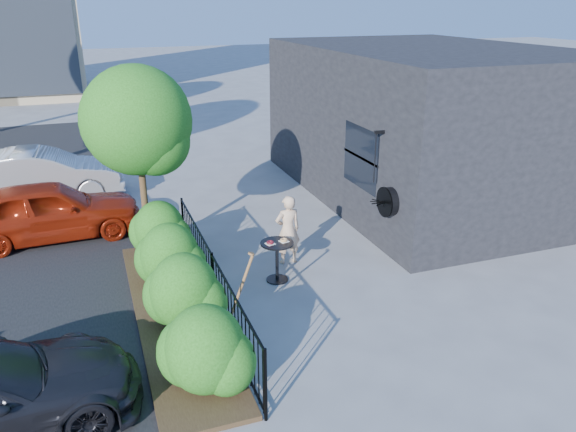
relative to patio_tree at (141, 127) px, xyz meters
name	(u,v)px	position (x,y,z in m)	size (l,w,h in m)	color
ground	(294,295)	(2.24, -2.76, -2.76)	(120.00, 120.00, 0.00)	gray
shop_building	(424,122)	(7.73, 1.74, -0.76)	(6.22, 9.00, 4.00)	black
fence	(213,281)	(0.74, -2.76, -2.20)	(0.05, 6.05, 1.10)	black
planting_bed	(175,314)	(0.04, -2.76, -2.72)	(1.30, 6.00, 0.08)	#382616
shrubs	(177,277)	(0.14, -2.66, -2.06)	(1.10, 5.60, 1.24)	#205B14
patio_tree	(141,127)	(0.00, 0.00, 0.00)	(2.20, 2.20, 3.94)	#3F2B19
cafe_table	(277,254)	(2.14, -2.10, -2.21)	(0.64, 0.64, 0.86)	black
woman	(288,230)	(2.60, -1.42, -2.03)	(0.54, 0.35, 1.47)	#D9B08C
shovel	(239,297)	(0.98, -3.56, -2.14)	(0.50, 0.18, 1.42)	brown
car_red	(49,210)	(-2.06, 1.63, -2.09)	(1.60, 3.98, 1.36)	#A5240D
car_silver	(43,175)	(-2.31, 4.57, -2.07)	(1.48, 4.23, 1.40)	#AAAAAF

